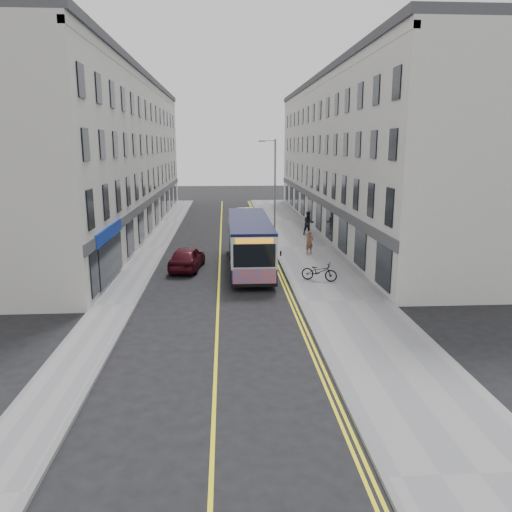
{
  "coord_description": "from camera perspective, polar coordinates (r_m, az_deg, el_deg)",
  "views": [
    {
      "loc": [
        0.41,
        -24.33,
        7.62
      ],
      "look_at": [
        2.07,
        2.41,
        1.6
      ],
      "focal_mm": 35.0,
      "sensor_mm": 36.0,
      "label": 1
    }
  ],
  "objects": [
    {
      "name": "road_dbl_yellow_inner",
      "position": [
        37.26,
        1.36,
        0.86
      ],
      "size": [
        0.1,
        64.0,
        0.01
      ],
      "primitive_type": "cube",
      "color": "yellow",
      "rests_on": "ground"
    },
    {
      "name": "pavement_west",
      "position": [
        37.5,
        -11.77,
        0.76
      ],
      "size": [
        2.0,
        64.0,
        0.12
      ],
      "primitive_type": "cube",
      "color": "gray",
      "rests_on": "ground"
    },
    {
      "name": "car_maroon",
      "position": [
        31.26,
        -7.89,
        -0.17
      ],
      "size": [
        2.3,
        4.54,
        1.48
      ],
      "primitive_type": "imported",
      "rotation": [
        0.0,
        0.0,
        3.01
      ],
      "color": "#440B15",
      "rests_on": "ground"
    },
    {
      "name": "terrace_east",
      "position": [
        46.69,
        10.38,
        11.08
      ],
      "size": [
        6.0,
        46.0,
        13.0
      ],
      "primitive_type": "cube",
      "color": "silver",
      "rests_on": "ground"
    },
    {
      "name": "terrace_west",
      "position": [
        46.31,
        -15.56,
        10.82
      ],
      "size": [
        6.0,
        46.0,
        13.0
      ],
      "primitive_type": "cube",
      "color": "beige",
      "rests_on": "ground"
    },
    {
      "name": "pedestrian_near",
      "position": [
        35.1,
        6.14,
        1.56
      ],
      "size": [
        0.66,
        0.52,
        1.57
      ],
      "primitive_type": "imported",
      "rotation": [
        0.0,
        0.0,
        0.29
      ],
      "color": "brown",
      "rests_on": "pavement_east"
    },
    {
      "name": "bicycle",
      "position": [
        28.17,
        7.24,
        -1.76
      ],
      "size": [
        2.14,
        1.45,
        1.06
      ],
      "primitive_type": "imported",
      "rotation": [
        0.0,
        0.0,
        1.16
      ],
      "color": "black",
      "rests_on": "pavement_east"
    },
    {
      "name": "streetlamp",
      "position": [
        38.65,
        2.06,
        7.85
      ],
      "size": [
        1.32,
        0.18,
        8.0
      ],
      "color": "gray",
      "rests_on": "ground"
    },
    {
      "name": "city_bus",
      "position": [
        31.04,
        -0.77,
        1.68
      ],
      "size": [
        2.51,
        10.76,
        3.12
      ],
      "color": "black",
      "rests_on": "ground"
    },
    {
      "name": "kerb_east",
      "position": [
        37.28,
        2.05,
        0.96
      ],
      "size": [
        0.18,
        64.0,
        0.13
      ],
      "primitive_type": "cube",
      "color": "slate",
      "rests_on": "ground"
    },
    {
      "name": "road_dbl_yellow_outer",
      "position": [
        37.27,
        1.66,
        0.86
      ],
      "size": [
        0.1,
        64.0,
        0.01
      ],
      "primitive_type": "cube",
      "color": "yellow",
      "rests_on": "ground"
    },
    {
      "name": "pedestrian_far",
      "position": [
        42.42,
        6.03,
        3.76
      ],
      "size": [
        1.07,
        0.9,
        1.98
      ],
      "primitive_type": "imported",
      "rotation": [
        0.0,
        0.0,
        0.17
      ],
      "color": "black",
      "rests_on": "pavement_east"
    },
    {
      "name": "ground",
      "position": [
        25.5,
        -4.33,
        -4.76
      ],
      "size": [
        140.0,
        140.0,
        0.0
      ],
      "primitive_type": "plane",
      "color": "black",
      "rests_on": "ground"
    },
    {
      "name": "car_white",
      "position": [
        48.97,
        -1.11,
        4.59
      ],
      "size": [
        2.21,
        4.74,
        1.5
      ],
      "primitive_type": "imported",
      "rotation": [
        0.0,
        0.0,
        0.14
      ],
      "color": "silver",
      "rests_on": "ground"
    },
    {
      "name": "road_centre_line",
      "position": [
        37.13,
        -4.11,
        0.79
      ],
      "size": [
        0.12,
        64.0,
        0.01
      ],
      "primitive_type": "cube",
      "color": "yellow",
      "rests_on": "ground"
    },
    {
      "name": "pavement_east",
      "position": [
        37.57,
        5.46,
        0.99
      ],
      "size": [
        4.5,
        64.0,
        0.12
      ],
      "primitive_type": "cube",
      "color": "gray",
      "rests_on": "ground"
    },
    {
      "name": "kerb_west",
      "position": [
        37.37,
        -10.26,
        0.79
      ],
      "size": [
        0.18,
        64.0,
        0.13
      ],
      "primitive_type": "cube",
      "color": "slate",
      "rests_on": "ground"
    }
  ]
}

